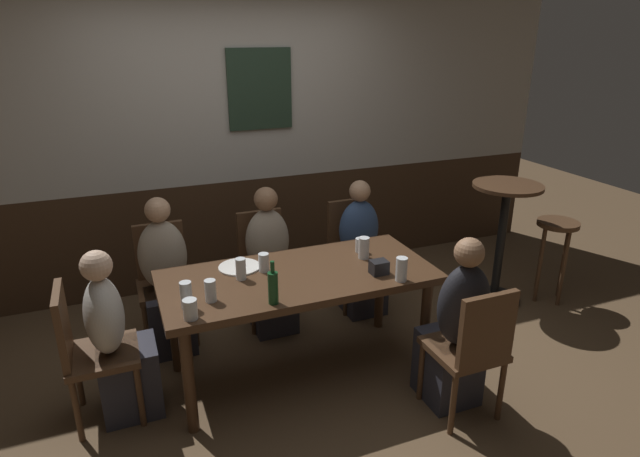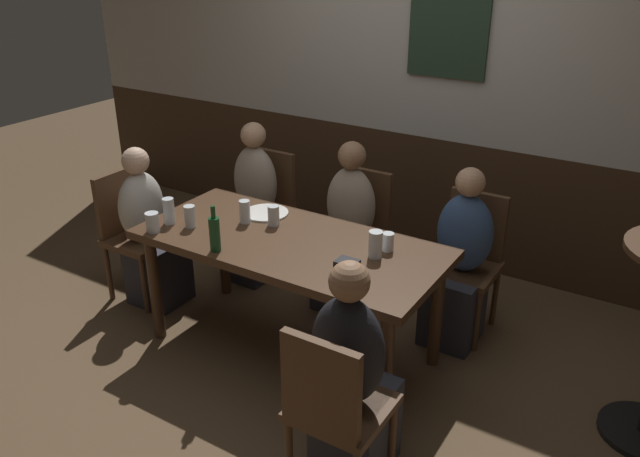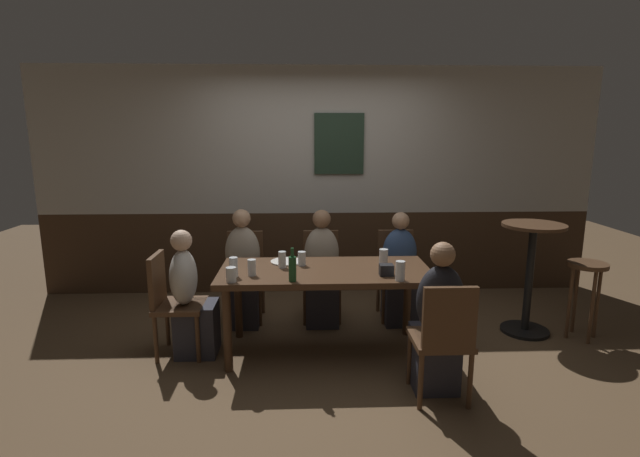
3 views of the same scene
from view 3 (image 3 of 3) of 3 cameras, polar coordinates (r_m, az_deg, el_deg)
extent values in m
plane|color=brown|center=(4.25, 0.60, -14.53)|extent=(12.00, 12.00, 0.00)
cube|color=#3D2819|center=(5.64, -0.21, -2.79)|extent=(6.40, 0.10, 0.95)
cube|color=#B7B2A8|center=(5.47, -0.22, 10.53)|extent=(6.40, 0.10, 1.65)
cube|color=#233828|center=(5.42, 2.32, 10.17)|extent=(0.56, 0.03, 0.68)
cube|color=#472D1C|center=(3.99, 0.62, -5.25)|extent=(1.77, 0.81, 0.05)
cylinder|color=#472D1C|center=(3.85, -11.12, -11.94)|extent=(0.07, 0.07, 0.69)
cylinder|color=#472D1C|center=(3.93, 12.56, -11.53)|extent=(0.07, 0.07, 0.69)
cylinder|color=#472D1C|center=(4.45, -9.84, -8.66)|extent=(0.07, 0.07, 0.69)
cylinder|color=#472D1C|center=(4.51, 10.48, -8.38)|extent=(0.07, 0.07, 0.69)
cube|color=#513521|center=(4.78, 0.17, -5.97)|extent=(0.40, 0.40, 0.04)
cube|color=#513521|center=(4.89, 0.09, -2.72)|extent=(0.36, 0.04, 0.43)
cylinder|color=#513521|center=(4.71, 2.35, -9.18)|extent=(0.04, 0.04, 0.41)
cylinder|color=#513521|center=(4.69, -1.84, -9.24)|extent=(0.04, 0.04, 0.41)
cylinder|color=#513521|center=(5.02, 2.05, -7.82)|extent=(0.04, 0.04, 0.41)
cylinder|color=#513521|center=(5.01, -1.87, -7.87)|extent=(0.04, 0.04, 0.41)
cube|color=#513521|center=(4.82, -9.15, -6.00)|extent=(0.40, 0.40, 0.04)
cube|color=#513521|center=(4.92, -8.99, -2.77)|extent=(0.36, 0.04, 0.43)
cylinder|color=#513521|center=(4.71, -7.24, -9.24)|extent=(0.04, 0.04, 0.41)
cylinder|color=#513521|center=(4.75, -11.37, -9.19)|extent=(0.04, 0.04, 0.41)
cylinder|color=#513521|center=(5.03, -6.90, -7.88)|extent=(0.04, 0.04, 0.41)
cylinder|color=#513521|center=(5.07, -10.77, -7.84)|extent=(0.04, 0.04, 0.41)
cube|color=#513521|center=(4.88, 9.38, -5.79)|extent=(0.40, 0.40, 0.04)
cube|color=#513521|center=(4.98, 9.06, -2.60)|extent=(0.36, 0.04, 0.43)
cylinder|color=#513521|center=(4.83, 11.70, -8.87)|extent=(0.04, 0.04, 0.41)
cylinder|color=#513521|center=(4.76, 7.67, -9.03)|extent=(0.04, 0.04, 0.41)
cylinder|color=#513521|center=(5.14, 10.79, -7.58)|extent=(0.04, 0.04, 0.41)
cylinder|color=#513521|center=(5.07, 7.02, -7.70)|extent=(0.04, 0.04, 0.41)
cube|color=#513521|center=(3.53, 14.27, -12.88)|extent=(0.40, 0.40, 0.04)
cube|color=#513521|center=(3.28, 15.37, -10.39)|extent=(0.36, 0.04, 0.43)
cylinder|color=#513521|center=(3.73, 10.75, -15.14)|extent=(0.04, 0.04, 0.41)
cylinder|color=#513521|center=(3.82, 15.90, -14.75)|extent=(0.04, 0.04, 0.41)
cylinder|color=#513521|center=(3.44, 12.06, -17.64)|extent=(0.04, 0.04, 0.41)
cylinder|color=#513521|center=(3.53, 17.66, -17.11)|extent=(0.04, 0.04, 0.41)
cube|color=#513521|center=(4.21, -16.49, -8.94)|extent=(0.40, 0.40, 0.04)
cube|color=#513521|center=(4.18, -19.07, -5.83)|extent=(0.04, 0.36, 0.43)
cylinder|color=#513521|center=(4.40, -13.59, -10.99)|extent=(0.04, 0.04, 0.41)
cylinder|color=#513521|center=(4.10, -14.53, -12.78)|extent=(0.04, 0.04, 0.41)
cylinder|color=#513521|center=(4.48, -17.93, -10.83)|extent=(0.04, 0.04, 0.41)
cylinder|color=#513521|center=(4.18, -19.20, -12.56)|extent=(0.04, 0.04, 0.41)
cube|color=#2D2D38|center=(4.73, 0.24, -8.82)|extent=(0.32, 0.34, 0.45)
ellipsoid|color=tan|center=(4.67, 0.20, -2.90)|extent=(0.34, 0.22, 0.51)
sphere|color=#936B4C|center=(4.60, 0.20, 1.16)|extent=(0.18, 0.18, 0.18)
cube|color=#2D2D38|center=(4.76, -9.26, -8.83)|extent=(0.32, 0.34, 0.45)
ellipsoid|color=tan|center=(4.70, -9.32, -2.87)|extent=(0.34, 0.22, 0.52)
sphere|color=tan|center=(4.63, -9.46, 1.22)|extent=(0.18, 0.18, 0.18)
cube|color=#2D2D38|center=(4.82, 9.61, -8.57)|extent=(0.32, 0.34, 0.45)
ellipsoid|color=#334C7A|center=(4.77, 9.58, -2.89)|extent=(0.34, 0.22, 0.49)
sphere|color=tan|center=(4.70, 9.71, 0.92)|extent=(0.17, 0.17, 0.17)
cube|color=#2D2D38|center=(3.72, 13.54, -14.95)|extent=(0.32, 0.34, 0.45)
ellipsoid|color=black|center=(3.46, 14.31, -8.41)|extent=(0.34, 0.22, 0.51)
sphere|color=#936B4C|center=(3.36, 14.59, -3.03)|extent=(0.17, 0.17, 0.17)
cube|color=#2D2D38|center=(4.25, -14.60, -11.59)|extent=(0.34, 0.32, 0.45)
ellipsoid|color=beige|center=(4.12, -16.15, -5.64)|extent=(0.22, 0.34, 0.47)
sphere|color=#DBB293|center=(4.04, -16.39, -1.40)|extent=(0.18, 0.18, 0.18)
cylinder|color=silver|center=(3.69, -10.67, -5.49)|extent=(0.08, 0.08, 0.12)
cylinder|color=silver|center=(3.70, -10.66, -5.86)|extent=(0.07, 0.07, 0.07)
cylinder|color=silver|center=(3.83, -8.23, -4.68)|extent=(0.07, 0.07, 0.13)
cylinder|color=#C6842D|center=(3.83, -8.22, -5.10)|extent=(0.06, 0.06, 0.07)
cylinder|color=silver|center=(4.02, -4.59, -3.76)|extent=(0.07, 0.07, 0.14)
cylinder|color=#B26623|center=(4.02, -4.58, -4.05)|extent=(0.06, 0.06, 0.10)
cylinder|color=silver|center=(4.08, 7.67, -3.51)|extent=(0.07, 0.07, 0.15)
cylinder|color=gold|center=(4.09, 7.66, -3.87)|extent=(0.07, 0.07, 0.10)
cylinder|color=silver|center=(3.82, -10.38, -4.60)|extent=(0.07, 0.07, 0.16)
cylinder|color=#331E14|center=(3.83, -10.36, -5.10)|extent=(0.06, 0.06, 0.09)
cylinder|color=silver|center=(3.71, 9.66, -5.06)|extent=(0.07, 0.07, 0.15)
cylinder|color=#B26623|center=(3.72, 9.64, -5.50)|extent=(0.06, 0.06, 0.10)
cylinder|color=silver|center=(4.19, 7.71, -3.45)|extent=(0.06, 0.06, 0.10)
cylinder|color=gold|center=(4.20, 7.71, -3.57)|extent=(0.06, 0.06, 0.08)
cylinder|color=silver|center=(4.08, -2.21, -3.64)|extent=(0.07, 0.07, 0.12)
cylinder|color=#B26623|center=(4.08, -2.21, -3.81)|extent=(0.06, 0.06, 0.10)
cylinder|color=#194723|center=(3.64, -3.34, -4.91)|extent=(0.06, 0.06, 0.19)
cylinder|color=#194723|center=(3.61, -3.37, -2.90)|extent=(0.03, 0.03, 0.07)
cylinder|color=white|center=(4.20, -4.09, -3.99)|extent=(0.28, 0.28, 0.01)
cube|color=black|center=(3.84, 8.00, -4.96)|extent=(0.11, 0.09, 0.09)
cylinder|color=black|center=(5.01, 23.44, -11.18)|extent=(0.44, 0.44, 0.03)
cylinder|color=black|center=(4.84, 23.91, -5.59)|extent=(0.07, 0.07, 0.99)
cylinder|color=#472D1C|center=(4.73, 24.41, 0.34)|extent=(0.56, 0.56, 0.03)
cylinder|color=#513521|center=(4.89, 29.60, -3.83)|extent=(0.34, 0.34, 0.04)
cylinder|color=#513521|center=(5.06, 30.46, -7.71)|extent=(0.03, 0.03, 0.68)
cylinder|color=#513521|center=(5.09, 28.43, -7.37)|extent=(0.03, 0.03, 0.68)
cylinder|color=#513521|center=(4.92, 27.88, -7.94)|extent=(0.03, 0.03, 0.68)
cylinder|color=#513521|center=(4.88, 29.98, -8.30)|extent=(0.03, 0.03, 0.68)
camera|label=1|loc=(1.27, -48.89, 23.97)|focal=29.75mm
camera|label=2|loc=(2.39, 61.13, 16.72)|focal=36.05mm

